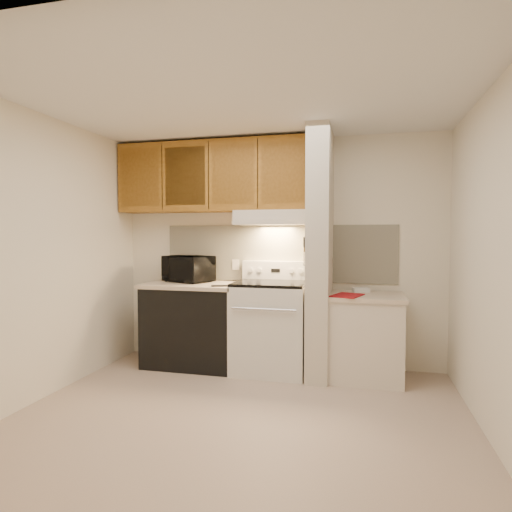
% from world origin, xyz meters
% --- Properties ---
extents(floor, '(3.60, 3.60, 0.00)m').
position_xyz_m(floor, '(0.00, 0.00, 0.00)').
color(floor, '#BCA28F').
rests_on(floor, ground).
extents(ceiling, '(3.60, 3.60, 0.00)m').
position_xyz_m(ceiling, '(0.00, 0.00, 2.50)').
color(ceiling, white).
rests_on(ceiling, wall_back).
extents(wall_back, '(3.60, 2.50, 0.02)m').
position_xyz_m(wall_back, '(0.00, 1.50, 1.25)').
color(wall_back, '#F3E8CE').
rests_on(wall_back, floor).
extents(wall_left, '(0.02, 3.00, 2.50)m').
position_xyz_m(wall_left, '(-1.80, 0.00, 1.25)').
color(wall_left, '#F3E8CE').
rests_on(wall_left, floor).
extents(wall_right, '(0.02, 3.00, 2.50)m').
position_xyz_m(wall_right, '(1.80, 0.00, 1.25)').
color(wall_right, '#F3E8CE').
rests_on(wall_right, floor).
extents(backsplash, '(2.60, 0.02, 0.63)m').
position_xyz_m(backsplash, '(0.00, 1.49, 1.24)').
color(backsplash, white).
rests_on(backsplash, wall_back).
extents(range_body, '(0.76, 0.65, 0.92)m').
position_xyz_m(range_body, '(0.00, 1.16, 0.46)').
color(range_body, silver).
rests_on(range_body, floor).
extents(oven_window, '(0.50, 0.01, 0.30)m').
position_xyz_m(oven_window, '(0.00, 0.84, 0.50)').
color(oven_window, black).
rests_on(oven_window, range_body).
extents(oven_handle, '(0.65, 0.02, 0.02)m').
position_xyz_m(oven_handle, '(0.00, 0.80, 0.72)').
color(oven_handle, silver).
rests_on(oven_handle, range_body).
extents(cooktop, '(0.74, 0.64, 0.03)m').
position_xyz_m(cooktop, '(0.00, 1.16, 0.94)').
color(cooktop, black).
rests_on(cooktop, range_body).
extents(range_backguard, '(0.76, 0.08, 0.20)m').
position_xyz_m(range_backguard, '(0.00, 1.44, 1.05)').
color(range_backguard, silver).
rests_on(range_backguard, range_body).
extents(range_display, '(0.10, 0.01, 0.04)m').
position_xyz_m(range_display, '(0.00, 1.40, 1.05)').
color(range_display, black).
rests_on(range_display, range_backguard).
extents(range_knob_left_outer, '(0.05, 0.02, 0.05)m').
position_xyz_m(range_knob_left_outer, '(-0.28, 1.40, 1.05)').
color(range_knob_left_outer, silver).
rests_on(range_knob_left_outer, range_backguard).
extents(range_knob_left_inner, '(0.05, 0.02, 0.05)m').
position_xyz_m(range_knob_left_inner, '(-0.18, 1.40, 1.05)').
color(range_knob_left_inner, silver).
rests_on(range_knob_left_inner, range_backguard).
extents(range_knob_right_inner, '(0.05, 0.02, 0.05)m').
position_xyz_m(range_knob_right_inner, '(0.18, 1.40, 1.05)').
color(range_knob_right_inner, silver).
rests_on(range_knob_right_inner, range_backguard).
extents(range_knob_right_outer, '(0.05, 0.02, 0.05)m').
position_xyz_m(range_knob_right_outer, '(0.28, 1.40, 1.05)').
color(range_knob_right_outer, silver).
rests_on(range_knob_right_outer, range_backguard).
extents(dishwasher_front, '(1.00, 0.63, 0.87)m').
position_xyz_m(dishwasher_front, '(-0.88, 1.17, 0.43)').
color(dishwasher_front, black).
rests_on(dishwasher_front, floor).
extents(left_countertop, '(1.04, 0.67, 0.04)m').
position_xyz_m(left_countertop, '(-0.88, 1.17, 0.89)').
color(left_countertop, beige).
rests_on(left_countertop, dishwasher_front).
extents(spoon_rest, '(0.22, 0.14, 0.01)m').
position_xyz_m(spoon_rest, '(-0.48, 0.97, 0.92)').
color(spoon_rest, black).
rests_on(spoon_rest, left_countertop).
extents(teal_jar, '(0.11, 0.11, 0.09)m').
position_xyz_m(teal_jar, '(-1.13, 1.34, 0.95)').
color(teal_jar, '#346F71').
rests_on(teal_jar, left_countertop).
extents(outlet, '(0.08, 0.01, 0.12)m').
position_xyz_m(outlet, '(-0.48, 1.48, 1.10)').
color(outlet, beige).
rests_on(outlet, backsplash).
extents(microwave, '(0.63, 0.54, 0.29)m').
position_xyz_m(microwave, '(-1.00, 1.31, 1.06)').
color(microwave, black).
rests_on(microwave, left_countertop).
extents(partition_pillar, '(0.22, 0.70, 2.50)m').
position_xyz_m(partition_pillar, '(0.51, 1.15, 1.25)').
color(partition_pillar, beige).
rests_on(partition_pillar, floor).
extents(pillar_trim, '(0.01, 0.70, 0.04)m').
position_xyz_m(pillar_trim, '(0.39, 1.15, 1.30)').
color(pillar_trim, '#9C6521').
rests_on(pillar_trim, partition_pillar).
extents(knife_strip, '(0.02, 0.42, 0.04)m').
position_xyz_m(knife_strip, '(0.39, 1.10, 1.32)').
color(knife_strip, black).
rests_on(knife_strip, partition_pillar).
extents(knife_blade_a, '(0.01, 0.03, 0.16)m').
position_xyz_m(knife_blade_a, '(0.38, 0.94, 1.22)').
color(knife_blade_a, silver).
rests_on(knife_blade_a, knife_strip).
extents(knife_handle_a, '(0.02, 0.02, 0.10)m').
position_xyz_m(knife_handle_a, '(0.38, 0.95, 1.37)').
color(knife_handle_a, black).
rests_on(knife_handle_a, knife_strip).
extents(knife_blade_b, '(0.01, 0.04, 0.18)m').
position_xyz_m(knife_blade_b, '(0.38, 1.03, 1.21)').
color(knife_blade_b, silver).
rests_on(knife_blade_b, knife_strip).
extents(knife_handle_b, '(0.02, 0.02, 0.10)m').
position_xyz_m(knife_handle_b, '(0.38, 1.01, 1.37)').
color(knife_handle_b, black).
rests_on(knife_handle_b, knife_strip).
extents(knife_blade_c, '(0.01, 0.04, 0.20)m').
position_xyz_m(knife_blade_c, '(0.38, 1.10, 1.20)').
color(knife_blade_c, silver).
rests_on(knife_blade_c, knife_strip).
extents(knife_handle_c, '(0.02, 0.02, 0.10)m').
position_xyz_m(knife_handle_c, '(0.38, 1.09, 1.37)').
color(knife_handle_c, black).
rests_on(knife_handle_c, knife_strip).
extents(knife_blade_d, '(0.01, 0.04, 0.16)m').
position_xyz_m(knife_blade_d, '(0.38, 1.19, 1.22)').
color(knife_blade_d, silver).
rests_on(knife_blade_d, knife_strip).
extents(knife_handle_d, '(0.02, 0.02, 0.10)m').
position_xyz_m(knife_handle_d, '(0.38, 1.19, 1.37)').
color(knife_handle_d, black).
rests_on(knife_handle_d, knife_strip).
extents(knife_blade_e, '(0.01, 0.04, 0.18)m').
position_xyz_m(knife_blade_e, '(0.38, 1.27, 1.21)').
color(knife_blade_e, silver).
rests_on(knife_blade_e, knife_strip).
extents(knife_handle_e, '(0.02, 0.02, 0.10)m').
position_xyz_m(knife_handle_e, '(0.38, 1.26, 1.37)').
color(knife_handle_e, black).
rests_on(knife_handle_e, knife_strip).
extents(oven_mitt, '(0.03, 0.09, 0.22)m').
position_xyz_m(oven_mitt, '(0.38, 1.32, 1.13)').
color(oven_mitt, slate).
rests_on(oven_mitt, partition_pillar).
extents(right_cab_base, '(0.70, 0.60, 0.81)m').
position_xyz_m(right_cab_base, '(0.97, 1.15, 0.40)').
color(right_cab_base, beige).
rests_on(right_cab_base, floor).
extents(right_countertop, '(0.74, 0.64, 0.04)m').
position_xyz_m(right_countertop, '(0.97, 1.15, 0.83)').
color(right_countertop, beige).
rests_on(right_countertop, right_cab_base).
extents(red_folder, '(0.34, 0.39, 0.01)m').
position_xyz_m(red_folder, '(0.79, 1.00, 0.86)').
color(red_folder, maroon).
rests_on(red_folder, right_countertop).
extents(white_box, '(0.18, 0.14, 0.04)m').
position_xyz_m(white_box, '(0.92, 1.33, 0.87)').
color(white_box, white).
rests_on(white_box, right_countertop).
extents(range_hood, '(0.78, 0.44, 0.15)m').
position_xyz_m(range_hood, '(0.00, 1.28, 1.62)').
color(range_hood, beige).
rests_on(range_hood, upper_cabinets).
extents(hood_lip, '(0.78, 0.04, 0.06)m').
position_xyz_m(hood_lip, '(0.00, 1.07, 1.58)').
color(hood_lip, beige).
rests_on(hood_lip, range_hood).
extents(upper_cabinets, '(2.18, 0.33, 0.77)m').
position_xyz_m(upper_cabinets, '(-0.69, 1.32, 2.08)').
color(upper_cabinets, '#9C6521').
rests_on(upper_cabinets, wall_back).
extents(cab_door_a, '(0.46, 0.01, 0.63)m').
position_xyz_m(cab_door_a, '(-1.51, 1.17, 2.08)').
color(cab_door_a, '#9C6521').
rests_on(cab_door_a, upper_cabinets).
extents(cab_gap_a, '(0.01, 0.01, 0.73)m').
position_xyz_m(cab_gap_a, '(-1.23, 1.16, 2.08)').
color(cab_gap_a, black).
rests_on(cab_gap_a, upper_cabinets).
extents(cab_door_b, '(0.46, 0.01, 0.63)m').
position_xyz_m(cab_door_b, '(-0.96, 1.17, 2.08)').
color(cab_door_b, '#9C6521').
rests_on(cab_door_b, upper_cabinets).
extents(cab_gap_b, '(0.01, 0.01, 0.73)m').
position_xyz_m(cab_gap_b, '(-0.69, 1.16, 2.08)').
color(cab_gap_b, black).
rests_on(cab_gap_b, upper_cabinets).
extents(cab_door_c, '(0.46, 0.01, 0.63)m').
position_xyz_m(cab_door_c, '(-0.42, 1.17, 2.08)').
color(cab_door_c, '#9C6521').
rests_on(cab_door_c, upper_cabinets).
extents(cab_gap_c, '(0.01, 0.01, 0.73)m').
position_xyz_m(cab_gap_c, '(-0.14, 1.16, 2.08)').
color(cab_gap_c, black).
rests_on(cab_gap_c, upper_cabinets).
extents(cab_door_d, '(0.46, 0.01, 0.63)m').
position_xyz_m(cab_door_d, '(0.13, 1.17, 2.08)').
color(cab_door_d, '#9C6521').
rests_on(cab_door_d, upper_cabinets).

